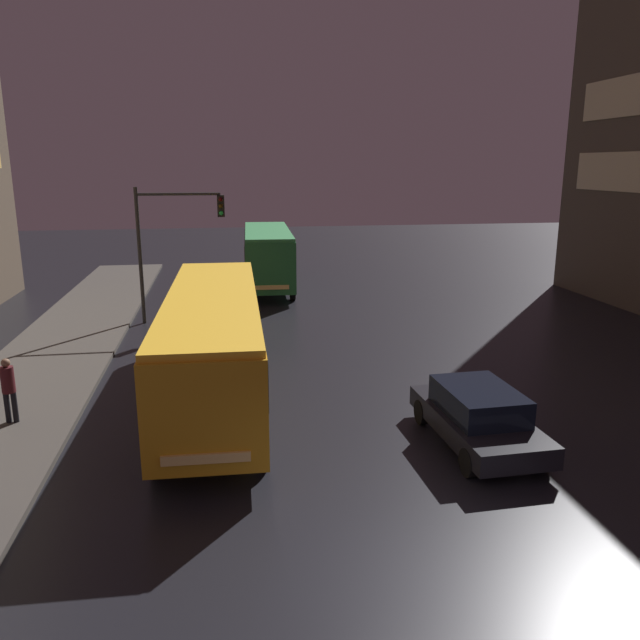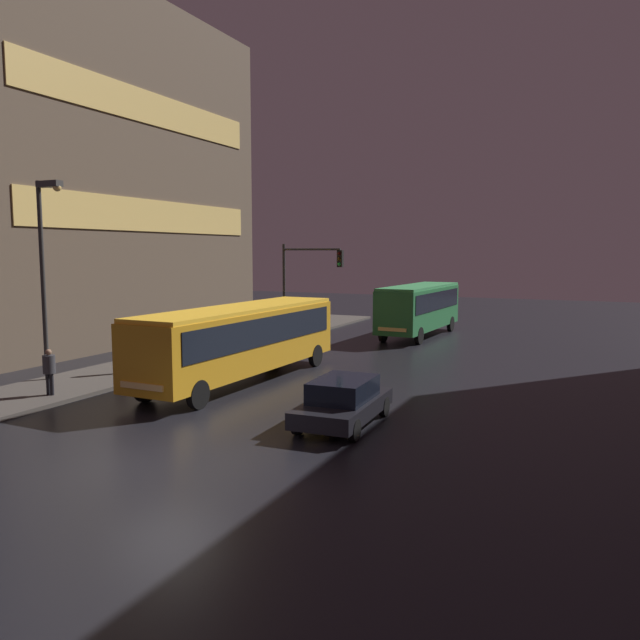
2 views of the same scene
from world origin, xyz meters
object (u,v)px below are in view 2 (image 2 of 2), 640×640
bus_far (419,305)px  pedestrian_near (120,350)px  traffic_light_main (305,277)px  bus_near (241,335)px  street_lamp_sidewalk (46,250)px  car_taxi (343,401)px  pedestrian_mid (49,367)px

bus_far → pedestrian_near: (-7.96, -17.66, -0.84)m
pedestrian_near → traffic_light_main: bearing=45.6°
bus_near → pedestrian_near: 5.38m
bus_near → street_lamp_sidewalk: (-6.77, -3.51, 3.45)m
car_taxi → pedestrian_near: (-11.38, 2.83, 0.39)m
car_taxi → traffic_light_main: bearing=-61.9°
bus_near → pedestrian_near: bus_near is taller
bus_near → car_taxi: (6.23, -4.16, -1.16)m
traffic_light_main → street_lamp_sidewalk: street_lamp_sidewalk is taller
bus_near → street_lamp_sidewalk: bearing=28.8°
bus_far → car_taxi: (3.42, -20.50, -1.23)m
bus_near → bus_far: size_ratio=1.23×
pedestrian_near → traffic_light_main: 11.58m
bus_near → pedestrian_mid: bus_near is taller
car_taxi → street_lamp_sidewalk: (-13.00, 0.65, 4.61)m
street_lamp_sidewalk → traffic_light_main: bearing=68.6°
traffic_light_main → pedestrian_near: bearing=-107.8°
bus_far → pedestrian_near: 19.39m
car_taxi → pedestrian_mid: pedestrian_mid is taller
pedestrian_mid → street_lamp_sidewalk: bearing=117.7°
car_taxi → street_lamp_sidewalk: bearing=-5.2°
bus_far → traffic_light_main: bearing=59.5°
bus_far → car_taxi: bearing=102.0°
bus_far → street_lamp_sidewalk: 22.29m
street_lamp_sidewalk → bus_far: bearing=64.2°
bus_near → car_taxi: bearing=147.7°
bus_far → street_lamp_sidewalk: (-9.58, -19.84, 3.38)m
bus_far → pedestrian_near: bearing=68.3°
street_lamp_sidewalk → pedestrian_mid: bearing=-43.0°
pedestrian_near → pedestrian_mid: size_ratio=1.02×
traffic_light_main → street_lamp_sidewalk: bearing=-111.4°
pedestrian_mid → traffic_light_main: 15.39m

